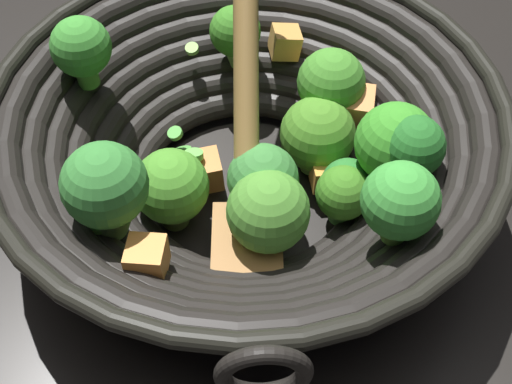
# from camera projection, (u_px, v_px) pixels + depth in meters

# --- Properties ---
(ground_plane) EXTENTS (4.00, 4.00, 0.00)m
(ground_plane) POSITION_uv_depth(u_px,v_px,m) (248.00, 199.00, 0.60)
(ground_plane) COLOR black
(wok) EXTENTS (0.38, 0.38, 0.23)m
(wok) POSITION_uv_depth(u_px,v_px,m) (250.00, 143.00, 0.55)
(wok) COLOR black
(wok) RESTS_ON ground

